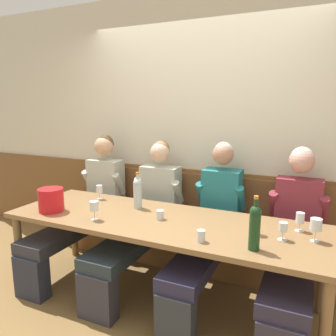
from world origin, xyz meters
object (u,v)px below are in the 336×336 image
(person_center_left_seat, at_px, (294,237))
(wine_glass_left_end, at_px, (99,190))
(water_tumbler_left, at_px, (160,215))
(wine_glass_mid_left, at_px, (255,220))
(wine_bottle_green_tall, at_px, (138,192))
(person_center_right_seat, at_px, (87,202))
(wine_bottle_amber_mid, at_px, (255,226))
(wine_glass_near_bucket, at_px, (300,219))
(ice_bucket, at_px, (51,200))
(water_tumbler_center, at_px, (201,236))
(wine_glass_mid_right, at_px, (94,207))
(person_right_seat, at_px, (211,221))
(dining_table, at_px, (161,227))
(wine_glass_center_front, at_px, (316,225))
(person_left_seat, at_px, (144,214))
(wine_glass_by_bottle, at_px, (283,228))
(wall_bench, at_px, (191,238))

(person_center_left_seat, relative_size, wine_glass_left_end, 9.29)
(water_tumbler_left, bearing_deg, wine_glass_mid_left, 0.45)
(wine_bottle_green_tall, bearing_deg, person_center_right_seat, 166.76)
(wine_bottle_amber_mid, height_order, wine_glass_near_bucket, wine_bottle_amber_mid)
(person_center_left_seat, bearing_deg, wine_bottle_amber_mid, -110.17)
(wine_bottle_green_tall, distance_m, wine_glass_mid_left, 1.09)
(ice_bucket, distance_m, wine_bottle_green_tall, 0.77)
(person_center_left_seat, xyz_separation_m, water_tumbler_center, (-0.57, -0.62, 0.14))
(wine_bottle_green_tall, height_order, water_tumbler_left, wine_bottle_green_tall)
(wine_glass_left_end, distance_m, wine_glass_mid_right, 0.60)
(person_right_seat, distance_m, wine_glass_near_bucket, 0.77)
(dining_table, xyz_separation_m, wine_bottle_green_tall, (-0.32, 0.18, 0.22))
(wine_glass_center_front, bearing_deg, ice_bucket, -173.00)
(wine_glass_mid_left, height_order, water_tumbler_left, wine_glass_mid_left)
(dining_table, xyz_separation_m, wine_glass_mid_right, (-0.49, -0.24, 0.18))
(dining_table, bearing_deg, wine_glass_mid_left, 0.07)
(water_tumbler_left, bearing_deg, wine_glass_near_bucket, 10.95)
(person_left_seat, height_order, ice_bucket, person_left_seat)
(person_center_left_seat, bearing_deg, wine_glass_mid_right, -159.32)
(wine_bottle_green_tall, bearing_deg, wine_glass_by_bottle, -8.93)
(wine_glass_left_end, xyz_separation_m, wine_glass_near_bucket, (1.87, -0.06, -0.00))
(wine_bottle_amber_mid, distance_m, wine_glass_mid_right, 1.29)
(person_center_right_seat, relative_size, wine_bottle_green_tall, 3.96)
(wine_glass_mid_left, bearing_deg, wine_glass_center_front, 6.13)
(wine_glass_by_bottle, bearing_deg, wall_bench, 142.36)
(person_center_left_seat, relative_size, ice_bucket, 6.02)
(wall_bench, relative_size, person_center_right_seat, 2.22)
(wine_glass_left_end, relative_size, water_tumbler_center, 1.70)
(person_right_seat, relative_size, wine_glass_center_front, 8.00)
(wine_bottle_amber_mid, bearing_deg, water_tumbler_center, -175.94)
(person_left_seat, xyz_separation_m, wine_glass_center_front, (1.51, -0.28, 0.23))
(water_tumbler_center, relative_size, water_tumbler_left, 1.10)
(wine_bottle_amber_mid, relative_size, wine_glass_by_bottle, 2.82)
(person_left_seat, bearing_deg, person_center_left_seat, -0.09)
(wine_glass_by_bottle, distance_m, wine_glass_center_front, 0.22)
(person_right_seat, xyz_separation_m, person_center_left_seat, (0.70, -0.03, -0.01))
(person_right_seat, height_order, wine_glass_left_end, person_right_seat)
(person_center_left_seat, distance_m, water_tumbler_center, 0.85)
(person_right_seat, bearing_deg, wall_bench, 132.32)
(wine_bottle_green_tall, height_order, wine_glass_by_bottle, wine_bottle_green_tall)
(wall_bench, xyz_separation_m, wine_glass_center_front, (1.16, -0.67, 0.57))
(person_center_right_seat, distance_m, wine_bottle_amber_mid, 1.96)
(wall_bench, relative_size, person_center_left_seat, 2.24)
(person_left_seat, relative_size, person_center_left_seat, 1.00)
(wine_bottle_green_tall, height_order, wine_glass_mid_right, wine_bottle_green_tall)
(person_left_seat, height_order, person_right_seat, person_right_seat)
(dining_table, distance_m, person_left_seat, 0.48)
(wine_glass_near_bucket, bearing_deg, wine_glass_mid_right, -164.00)
(wine_glass_near_bucket, xyz_separation_m, water_tumbler_center, (-0.61, -0.49, -0.05))
(person_center_left_seat, xyz_separation_m, wine_bottle_green_tall, (-1.34, -0.15, 0.25))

